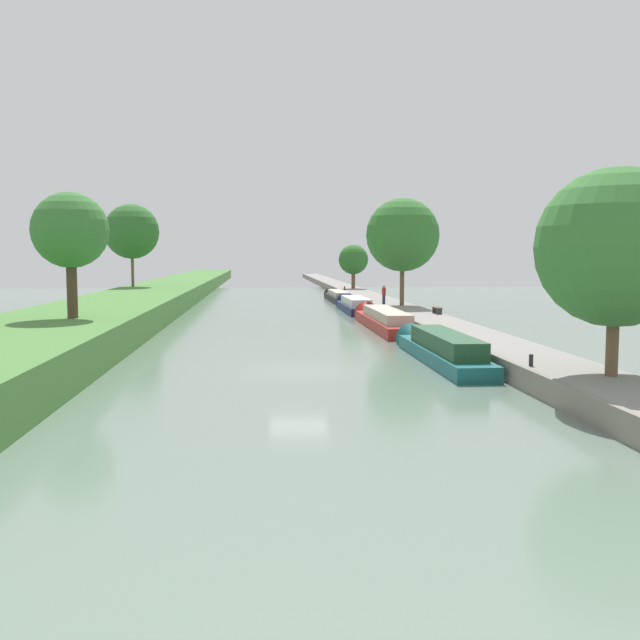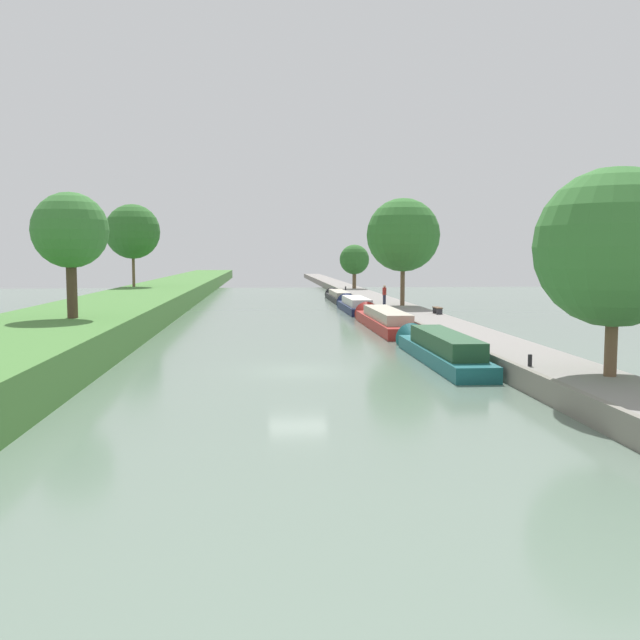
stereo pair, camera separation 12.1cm
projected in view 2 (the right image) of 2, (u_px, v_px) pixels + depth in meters
The scene contains 17 objects.
ground_plane at pixel (298, 371), 30.43m from camera, with size 160.00×160.00×0.00m, color slate.
left_grassy_bank at pixel (6, 354), 29.35m from camera, with size 8.01×260.00×1.74m.
right_towpath at pixel (519, 359), 31.19m from camera, with size 3.24×260.00×0.83m.
stone_quay at pixel (481, 359), 31.05m from camera, with size 0.25×260.00×0.88m.
narrowboat_teal at pixel (439, 349), 33.34m from camera, with size 1.86×12.54×2.01m.
narrowboat_red at pixel (383, 320), 48.65m from camera, with size 2.05×15.22×1.99m.
narrowboat_navy at pixel (354, 305), 63.45m from camera, with size 2.10×12.25×1.99m.
narrowboat_black at pixel (338, 296), 78.04m from camera, with size 1.82×14.09×1.72m.
tree_rightbank_near at pixel (615, 248), 23.92m from camera, with size 5.46×5.46×7.16m.
tree_rightbank_midnear at pixel (403, 235), 58.24m from camera, with size 6.08×6.08×8.90m.
tree_rightbank_midfar at pixel (354, 260), 88.65m from camera, with size 3.75×3.75×5.54m.
tree_leftbank_downstream at pixel (133, 232), 73.03m from camera, with size 5.67×5.67×8.57m.
tree_leftbank_upstream at pixel (70, 231), 36.21m from camera, with size 3.92×3.92×6.51m.
person_walking at pixel (384, 294), 59.85m from camera, with size 0.34×0.34×1.66m.
mooring_bollard_near at pixel (530, 360), 26.45m from camera, with size 0.16×0.16×0.45m.
mooring_bollard_far at pixel (346, 288), 84.81m from camera, with size 0.16×0.16×0.45m.
park_bench at pixel (438, 309), 50.36m from camera, with size 0.44×1.50×0.47m.
Camera 2 is at (-1.51, -30.08, 4.99)m, focal length 39.48 mm.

